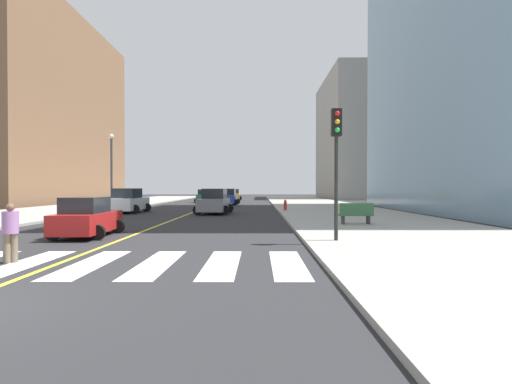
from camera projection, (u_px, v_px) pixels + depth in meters
name	position (u px, v px, depth m)	size (l,w,h in m)	color
sidewalk_kerb_east	(355.00, 217.00, 26.34)	(10.00, 120.00, 0.15)	#9E9B93
sidewalk_kerb_west	(4.00, 216.00, 26.47)	(10.00, 120.00, 0.15)	#9E9B93
crosswalk_paint	(58.00, 264.00, 10.41)	(13.50, 4.00, 0.01)	silver
lane_divider_paint	(213.00, 205.00, 46.40)	(0.16, 80.00, 0.01)	yellow
parking_garage_concrete	(371.00, 138.00, 74.19)	(18.00, 24.00, 23.38)	#9E9B93
low_rise_brick_west	(26.00, 110.00, 52.55)	(16.00, 32.00, 25.55)	brown
car_red_nearest	(87.00, 218.00, 16.17)	(2.43, 3.83, 1.69)	red
car_gray_second	(214.00, 202.00, 30.31)	(2.94, 4.58, 2.01)	slate
car_blue_third	(228.00, 197.00, 46.28)	(2.84, 4.45, 1.96)	#2D479E
car_green_fourth	(204.00, 196.00, 52.80)	(2.66, 4.17, 1.84)	#236B42
car_yellow_fifth	(234.00, 195.00, 63.00)	(2.65, 4.18, 1.84)	gold
car_white_sixth	(128.00, 201.00, 31.51)	(2.96, 4.62, 2.03)	silver
traffic_light_near_corner	(336.00, 148.00, 13.95)	(0.36, 0.41, 4.83)	black
park_bench	(356.00, 214.00, 20.20)	(1.80, 0.57, 1.12)	#33603D
pedestrian_crossing	(10.00, 230.00, 10.51)	(0.41, 0.41, 1.66)	brown
fire_hydrant	(285.00, 205.00, 32.61)	(0.26, 0.26, 0.89)	red
street_lamp	(111.00, 164.00, 34.81)	(0.44, 0.44, 6.85)	#38383D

